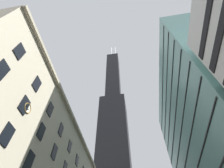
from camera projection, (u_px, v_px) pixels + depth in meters
dark_skyscraper at (114, 153)px, 96.61m from camera, size 25.52×25.52×195.45m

